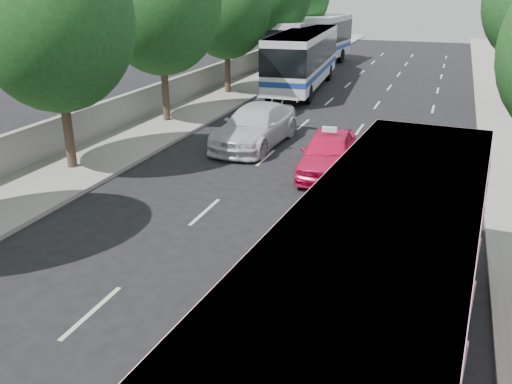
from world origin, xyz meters
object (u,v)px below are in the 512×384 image
at_px(pink_bus, 383,276).
at_px(white_pickup, 255,126).
at_px(tour_coach_front, 303,55).
at_px(tour_coach_rear, 312,38).
at_px(pink_taxi, 328,153).

height_order(pink_bus, white_pickup, pink_bus).
bearing_deg(tour_coach_front, tour_coach_rear, 96.37).
height_order(pink_taxi, tour_coach_rear, tour_coach_rear).
distance_m(tour_coach_front, tour_coach_rear, 9.52).
height_order(pink_bus, tour_coach_rear, tour_coach_rear).
height_order(pink_taxi, tour_coach_front, tour_coach_front).
relative_size(pink_bus, tour_coach_rear, 0.82).
xyz_separation_m(white_pickup, tour_coach_front, (-1.54, 13.59, 1.42)).
distance_m(pink_bus, tour_coach_front, 28.78).
relative_size(pink_taxi, tour_coach_rear, 0.35).
bearing_deg(white_pickup, pink_taxi, -31.51).
bearing_deg(white_pickup, pink_bus, -59.07).
xyz_separation_m(pink_bus, tour_coach_front, (-8.84, 27.39, 0.07)).
bearing_deg(white_pickup, tour_coach_front, 99.48).
bearing_deg(pink_taxi, tour_coach_front, 103.93).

